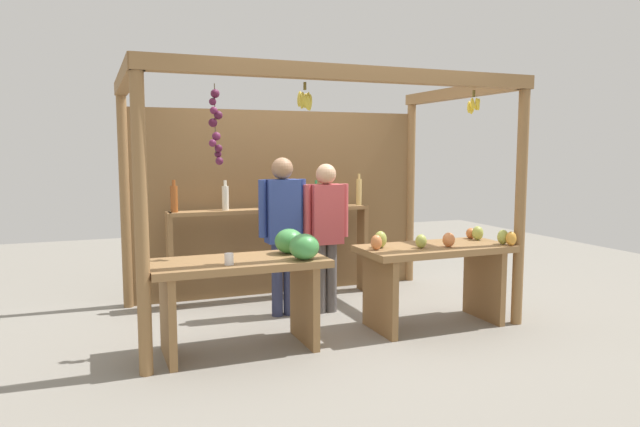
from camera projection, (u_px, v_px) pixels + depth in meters
The scene contains 7 objects.
ground_plane at pixel (313, 315), 5.74m from camera, with size 12.00×12.00×0.00m, color gray.
market_stall at pixel (296, 178), 6.02m from camera, with size 3.48×2.08×2.29m.
fruit_counter_left at pixel (250, 277), 4.68m from camera, with size 1.41×0.66×0.96m.
fruit_counter_right at pixel (436, 265), 5.34m from camera, with size 1.41×0.66×0.91m.
bottle_shelf_unit at pixel (271, 228), 6.26m from camera, with size 2.23×0.22×1.36m.
vendor_man at pixel (283, 222), 5.62m from camera, with size 0.48×0.21×1.56m.
vendor_woman at pixel (326, 225), 5.74m from camera, with size 0.48×0.20×1.49m.
Camera 1 is at (-2.01, -5.22, 1.63)m, focal length 32.44 mm.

